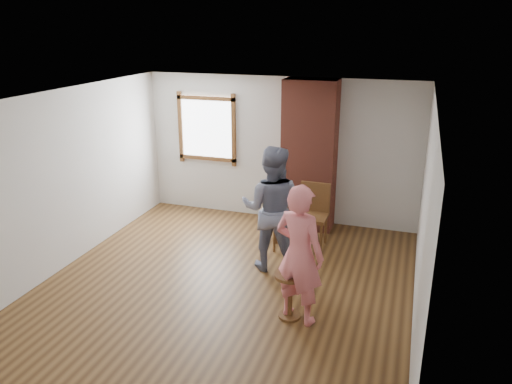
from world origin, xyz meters
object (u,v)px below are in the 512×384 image
Objects in this scene: dining_chair_left at (286,219)px; man at (272,209)px; dining_chair_right at (313,211)px; person_pink at (299,255)px; side_table at (290,288)px; stoneware_crock at (270,210)px.

dining_chair_left is 0.88m from man.
dining_chair_left is 0.46m from dining_chair_right.
side_table is at bearing 13.94° from person_pink.
person_pink is (1.22, -2.85, 0.62)m from stoneware_crock.
stoneware_crock is 0.85× the size of side_table.
stoneware_crock is 3.16m from person_pink.
man reaches higher than stoneware_crock.
person_pink is at bearing 114.06° from man.
stoneware_crock is at bearing -49.08° from person_pink.
man reaches higher than dining_chair_right.
dining_chair_right reaches higher than dining_chair_left.
dining_chair_left reaches higher than side_table.
dining_chair_left is 0.46× the size of man.
dining_chair_left reaches higher than stoneware_crock.
dining_chair_left is at bearing -151.92° from dining_chair_right.
dining_chair_left is 0.49× the size of person_pink.
stoneware_crock is 1.18m from dining_chair_right.
person_pink is at bearing -66.91° from stoneware_crock.
man is 1.06× the size of person_pink.
dining_chair_right is at bearing -35.18° from stoneware_crock.
dining_chair_right is at bearing -64.75° from person_pink.
person_pink reaches higher than dining_chair_left.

